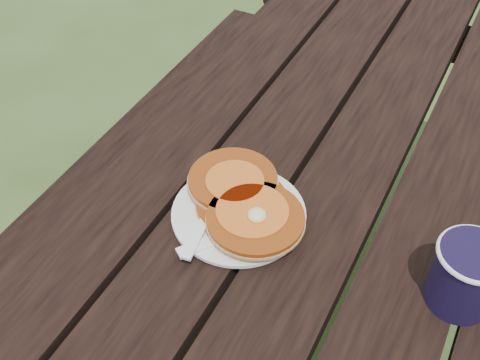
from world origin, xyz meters
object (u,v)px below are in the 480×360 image
at_px(plate, 239,214).
at_px(coffee_cup, 467,273).
at_px(picnic_table, 322,309).
at_px(pancake_stack, 244,201).

distance_m(plate, coffee_cup, 0.34).
xyz_separation_m(picnic_table, plate, (-0.12, -0.15, 0.39)).
bearing_deg(pancake_stack, picnic_table, 50.41).
height_order(plate, coffee_cup, coffee_cup).
bearing_deg(coffee_cup, pancake_stack, 178.59).
bearing_deg(coffee_cup, picnic_table, 145.89).
bearing_deg(plate, picnic_table, 51.96).
xyz_separation_m(picnic_table, pancake_stack, (-0.12, -0.14, 0.41)).
bearing_deg(plate, pancake_stack, 74.67).
distance_m(picnic_table, coffee_cup, 0.51).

